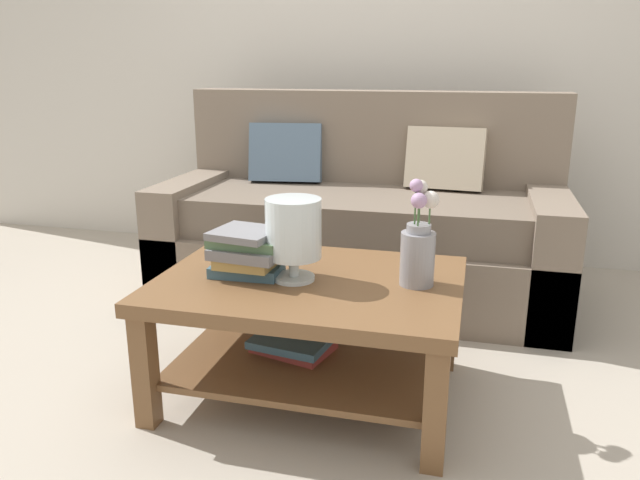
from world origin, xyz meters
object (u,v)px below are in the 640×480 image
Objects in this scene: coffee_table at (309,312)px; glass_hurricane_vase at (293,231)px; flower_pitcher at (418,246)px; book_stack_main at (247,252)px; couch at (362,226)px.

glass_hurricane_vase is at bearing -145.76° from coffee_table.
glass_hurricane_vase is 0.43m from flower_pitcher.
flower_pitcher is at bearing 4.34° from coffee_table.
coffee_table is 0.31m from book_stack_main.
book_stack_main is at bearing -99.76° from couch.
couch is at bearing 110.10° from flower_pitcher.
book_stack_main is 0.94× the size of glass_hurricane_vase.
coffee_table is (0.02, -1.13, -0.03)m from couch.
couch is 1.19m from flower_pitcher.
flower_pitcher is (0.40, -1.10, 0.24)m from couch.
flower_pitcher is (0.43, 0.06, -0.04)m from glass_hurricane_vase.
flower_pitcher reaches higher than book_stack_main.
glass_hurricane_vase is (-0.03, -1.16, 0.28)m from couch.
coffee_table is 3.66× the size of glass_hurricane_vase.
couch is 1.13m from coffee_table.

